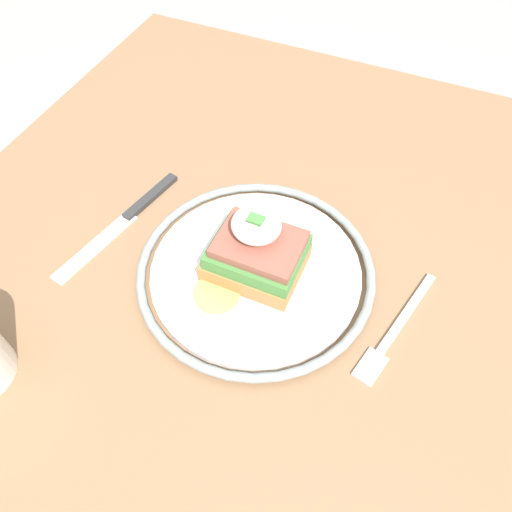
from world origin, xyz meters
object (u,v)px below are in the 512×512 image
sandwich (256,251)px  knife (129,216)px  fork (395,331)px  plate (256,271)px

sandwich → knife: sandwich is taller
fork → knife: knife is taller
sandwich → plate: bearing=-60.5°
plate → fork: bearing=176.9°
fork → knife: (0.34, -0.02, 0.00)m
sandwich → knife: bearing=-5.1°
plate → sandwich: (-0.00, 0.00, 0.04)m
plate → knife: bearing=-5.0°
plate → sandwich: 0.04m
knife → plate: bearing=175.0°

